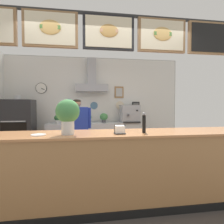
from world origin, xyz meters
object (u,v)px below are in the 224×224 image
(napkin_holder, at_px, (120,130))
(condiment_plate, at_px, (38,135))
(potted_sage, at_px, (57,118))
(potted_basil, at_px, (88,118))
(shop_worker, at_px, (77,133))
(espresso_machine, at_px, (130,114))
(pepper_grinder, at_px, (144,123))
(pizza_oven, at_px, (18,130))
(potted_rosemary, at_px, (104,117))
(basil_vase, at_px, (68,114))

(napkin_holder, relative_size, condiment_plate, 0.81)
(potted_sage, relative_size, potted_basil, 0.95)
(shop_worker, bearing_deg, espresso_machine, -149.09)
(potted_sage, relative_size, napkin_holder, 1.52)
(pepper_grinder, height_order, condiment_plate, pepper_grinder)
(shop_worker, relative_size, potted_basil, 6.36)
(espresso_machine, height_order, condiment_plate, espresso_machine)
(pizza_oven, height_order, pepper_grinder, pizza_oven)
(shop_worker, distance_m, napkin_holder, 1.72)
(potted_sage, height_order, condiment_plate, potted_sage)
(potted_sage, bearing_deg, potted_basil, 1.47)
(napkin_holder, bearing_deg, condiment_plate, 178.88)
(pizza_oven, distance_m, espresso_machine, 2.91)
(potted_basil, bearing_deg, potted_sage, -178.53)
(potted_basil, relative_size, condiment_plate, 1.29)
(potted_rosemary, distance_m, basil_vase, 2.97)
(potted_rosemary, relative_size, napkin_holder, 1.74)
(potted_basil, xyz_separation_m, basil_vase, (-0.37, -2.85, 0.25))
(potted_basil, xyz_separation_m, condiment_plate, (-0.73, -2.87, -0.00))
(pizza_oven, relative_size, potted_sage, 7.16)
(pepper_grinder, bearing_deg, espresso_machine, 79.68)
(pizza_oven, distance_m, shop_worker, 1.75)
(shop_worker, relative_size, potted_sage, 6.69)
(potted_sage, distance_m, napkin_holder, 3.07)
(pepper_grinder, bearing_deg, pizza_oven, 132.80)
(napkin_holder, bearing_deg, shop_worker, 109.84)
(pepper_grinder, bearing_deg, napkin_holder, -174.05)
(potted_sage, relative_size, basil_vase, 0.50)
(potted_basil, distance_m, napkin_holder, 2.90)
(potted_rosemary, distance_m, pepper_grinder, 2.86)
(potted_basil, height_order, pepper_grinder, pepper_grinder)
(napkin_holder, distance_m, condiment_plate, 1.03)
(potted_rosemary, height_order, basil_vase, basil_vase)
(espresso_machine, bearing_deg, potted_rosemary, 175.41)
(pizza_oven, height_order, espresso_machine, pizza_oven)
(potted_basil, bearing_deg, basil_vase, -97.44)
(potted_rosemary, bearing_deg, pepper_grinder, -85.75)
(pizza_oven, distance_m, potted_sage, 0.99)
(pizza_oven, relative_size, potted_basil, 6.80)
(shop_worker, xyz_separation_m, pepper_grinder, (0.92, -1.57, 0.35))
(shop_worker, distance_m, condiment_plate, 1.66)
(potted_basil, height_order, potted_rosemary, potted_rosemary)
(basil_vase, bearing_deg, espresso_machine, 61.46)
(basil_vase, bearing_deg, napkin_holder, -2.89)
(shop_worker, height_order, potted_rosemary, shop_worker)
(shop_worker, relative_size, condiment_plate, 8.20)
(pizza_oven, xyz_separation_m, potted_basil, (1.73, 0.30, 0.26))
(potted_rosemary, bearing_deg, potted_sage, -179.05)
(espresso_machine, distance_m, napkin_holder, 2.95)
(potted_basil, distance_m, pepper_grinder, 2.92)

